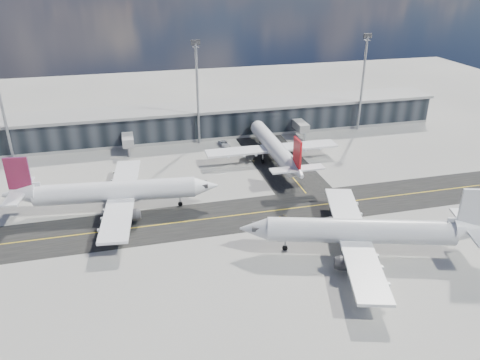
# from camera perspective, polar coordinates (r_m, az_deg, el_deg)

# --- Properties ---
(ground) EXTENTS (300.00, 300.00, 0.00)m
(ground) POSITION_cam_1_polar(r_m,az_deg,el_deg) (93.44, -0.04, -5.51)
(ground) COLOR gray
(ground) RESTS_ON ground
(taxiway_lanes) EXTENTS (180.00, 63.00, 0.03)m
(taxiway_lanes) POSITION_cam_1_polar(r_m,az_deg,el_deg) (103.39, 0.62, -2.29)
(taxiway_lanes) COLOR black
(taxiway_lanes) RESTS_ON ground
(terminal_concourse) EXTENTS (152.00, 19.80, 8.80)m
(terminal_concourse) POSITION_cam_1_polar(r_m,az_deg,el_deg) (141.25, -5.49, 7.04)
(terminal_concourse) COLOR black
(terminal_concourse) RESTS_ON ground
(floodlight_masts) EXTENTS (102.50, 0.70, 28.90)m
(floodlight_masts) POSITION_cam_1_polar(r_m,az_deg,el_deg) (131.48, -5.22, 10.91)
(floodlight_masts) COLOR gray
(floodlight_masts) RESTS_ON ground
(airliner_af) EXTENTS (43.68, 37.32, 12.93)m
(airliner_af) POSITION_cam_1_polar(r_m,az_deg,el_deg) (100.40, -15.24, -1.40)
(airliner_af) COLOR white
(airliner_af) RESTS_ON ground
(airliner_redtail) EXTENTS (35.14, 41.32, 12.28)m
(airliner_redtail) POSITION_cam_1_polar(r_m,az_deg,el_deg) (121.38, 4.18, 4.01)
(airliner_redtail) COLOR white
(airliner_redtail) RESTS_ON ground
(airliner_near) EXTENTS (43.17, 37.20, 13.01)m
(airliner_near) POSITION_cam_1_polar(r_m,az_deg,el_deg) (85.88, 14.88, -6.09)
(airliner_near) COLOR silver
(airliner_near) RESTS_ON ground
(baggage_tug) EXTENTS (3.20, 2.40, 1.81)m
(baggage_tug) POSITION_cam_1_polar(r_m,az_deg,el_deg) (93.14, 5.01, -5.07)
(baggage_tug) COLOR yellow
(baggage_tug) RESTS_ON ground
(service_van) EXTENTS (2.94, 5.28, 1.40)m
(service_van) POSITION_cam_1_polar(r_m,az_deg,el_deg) (133.28, -1.93, 4.48)
(service_van) COLOR white
(service_van) RESTS_ON ground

